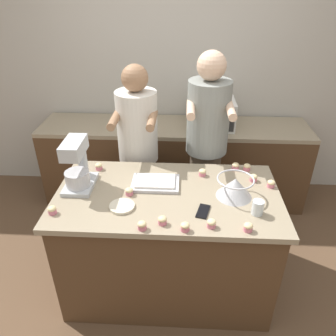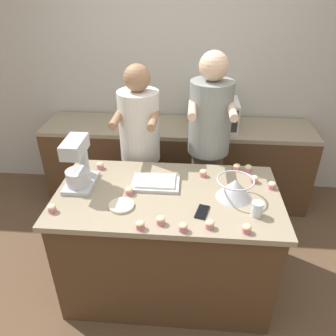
{
  "view_description": "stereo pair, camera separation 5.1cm",
  "coord_description": "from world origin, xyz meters",
  "px_view_note": "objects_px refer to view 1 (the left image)",
  "views": [
    {
      "loc": [
        0.1,
        -1.88,
        2.23
      ],
      "look_at": [
        0.0,
        0.04,
        1.1
      ],
      "focal_mm": 35.0,
      "sensor_mm": 36.0,
      "label": 1
    },
    {
      "loc": [
        0.16,
        -1.88,
        2.23
      ],
      "look_at": [
        0.0,
        0.04,
        1.1
      ],
      "focal_mm": 35.0,
      "sensor_mm": 36.0,
      "label": 2
    }
  ],
  "objects_px": {
    "cupcake_8": "(248,227)",
    "cupcake_11": "(236,166)",
    "cupcake_6": "(247,167)",
    "cupcake_0": "(99,166)",
    "cupcake_4": "(254,178)",
    "mixing_bowl": "(235,187)",
    "cupcake_1": "(211,223)",
    "small_plate": "(122,206)",
    "cupcake_2": "(129,191)",
    "baking_tray": "(155,183)",
    "cupcake_9": "(202,172)",
    "stand_mixer": "(77,167)",
    "cupcake_10": "(52,210)",
    "microwave_oven": "(212,113)",
    "cupcake_12": "(142,225)",
    "cupcake_3": "(185,227)",
    "person_right": "(206,150)",
    "cell_phone": "(203,211)",
    "drinking_glass": "(258,207)",
    "cupcake_7": "(162,220)",
    "cupcake_5": "(271,184)",
    "person_left": "(139,154)"
  },
  "relations": [
    {
      "from": "drinking_glass",
      "to": "cupcake_3",
      "type": "relative_size",
      "value": 1.77
    },
    {
      "from": "baking_tray",
      "to": "cupcake_1",
      "type": "xyz_separation_m",
      "value": [
        0.38,
        -0.45,
        0.01
      ]
    },
    {
      "from": "cupcake_6",
      "to": "cupcake_8",
      "type": "bearing_deg",
      "value": -98.06
    },
    {
      "from": "cell_phone",
      "to": "cupcake_3",
      "type": "xyz_separation_m",
      "value": [
        -0.12,
        -0.18,
        0.02
      ]
    },
    {
      "from": "mixing_bowl",
      "to": "cupcake_1",
      "type": "xyz_separation_m",
      "value": [
        -0.17,
        -0.33,
        -0.05
      ]
    },
    {
      "from": "small_plate",
      "to": "cupcake_2",
      "type": "relative_size",
      "value": 3.05
    },
    {
      "from": "cupcake_10",
      "to": "cupcake_12",
      "type": "xyz_separation_m",
      "value": [
        0.59,
        -0.12,
        0.0
      ]
    },
    {
      "from": "mixing_bowl",
      "to": "baking_tray",
      "type": "distance_m",
      "value": 0.57
    },
    {
      "from": "cupcake_3",
      "to": "cupcake_4",
      "type": "xyz_separation_m",
      "value": [
        0.5,
        0.58,
        0.0
      ]
    },
    {
      "from": "cupcake_10",
      "to": "cupcake_11",
      "type": "xyz_separation_m",
      "value": [
        1.24,
        0.63,
        0.0
      ]
    },
    {
      "from": "cupcake_7",
      "to": "mixing_bowl",
      "type": "bearing_deg",
      "value": 34.18
    },
    {
      "from": "cupcake_0",
      "to": "cupcake_6",
      "type": "relative_size",
      "value": 1.0
    },
    {
      "from": "person_right",
      "to": "cell_phone",
      "type": "bearing_deg",
      "value": -93.93
    },
    {
      "from": "cupcake_3",
      "to": "cupcake_6",
      "type": "distance_m",
      "value": 0.87
    },
    {
      "from": "cupcake_4",
      "to": "cupcake_7",
      "type": "height_order",
      "value": "same"
    },
    {
      "from": "baking_tray",
      "to": "cupcake_4",
      "type": "bearing_deg",
      "value": 7.08
    },
    {
      "from": "cupcake_5",
      "to": "cupcake_0",
      "type": "bearing_deg",
      "value": 172.14
    },
    {
      "from": "cupcake_0",
      "to": "cupcake_1",
      "type": "xyz_separation_m",
      "value": [
        0.84,
        -0.64,
        0.0
      ]
    },
    {
      "from": "microwave_oven",
      "to": "cupcake_1",
      "type": "xyz_separation_m",
      "value": [
        -0.1,
        -1.62,
        -0.08
      ]
    },
    {
      "from": "cupcake_1",
      "to": "person_left",
      "type": "bearing_deg",
      "value": 119.9
    },
    {
      "from": "cupcake_2",
      "to": "cupcake_4",
      "type": "height_order",
      "value": "same"
    },
    {
      "from": "baking_tray",
      "to": "cupcake_2",
      "type": "distance_m",
      "value": 0.22
    },
    {
      "from": "small_plate",
      "to": "cupcake_8",
      "type": "bearing_deg",
      "value": -13.13
    },
    {
      "from": "cupcake_2",
      "to": "cupcake_9",
      "type": "distance_m",
      "value": 0.59
    },
    {
      "from": "stand_mixer",
      "to": "cupcake_0",
      "type": "bearing_deg",
      "value": 72.12
    },
    {
      "from": "cupcake_8",
      "to": "cupcake_10",
      "type": "xyz_separation_m",
      "value": [
        -1.22,
        0.1,
        0.0
      ]
    },
    {
      "from": "cupcake_7",
      "to": "cupcake_9",
      "type": "height_order",
      "value": "same"
    },
    {
      "from": "baking_tray",
      "to": "cupcake_8",
      "type": "xyz_separation_m",
      "value": [
        0.59,
        -0.47,
        0.01
      ]
    },
    {
      "from": "baking_tray",
      "to": "cupcake_5",
      "type": "relative_size",
      "value": 6.25
    },
    {
      "from": "cupcake_1",
      "to": "cupcake_10",
      "type": "distance_m",
      "value": 1.01
    },
    {
      "from": "cupcake_7",
      "to": "cupcake_10",
      "type": "xyz_separation_m",
      "value": [
        -0.71,
        0.06,
        0.0
      ]
    },
    {
      "from": "stand_mixer",
      "to": "mixing_bowl",
      "type": "distance_m",
      "value": 1.1
    },
    {
      "from": "baking_tray",
      "to": "cupcake_9",
      "type": "distance_m",
      "value": 0.38
    },
    {
      "from": "cupcake_0",
      "to": "cupcake_9",
      "type": "relative_size",
      "value": 1.0
    },
    {
      "from": "cupcake_8",
      "to": "cupcake_11",
      "type": "distance_m",
      "value": 0.72
    },
    {
      "from": "cupcake_2",
      "to": "cupcake_11",
      "type": "bearing_deg",
      "value": 26.67
    },
    {
      "from": "microwave_oven",
      "to": "cupcake_1",
      "type": "bearing_deg",
      "value": -93.38
    },
    {
      "from": "cupcake_8",
      "to": "cupcake_0",
      "type": "bearing_deg",
      "value": 147.89
    },
    {
      "from": "cupcake_2",
      "to": "person_right",
      "type": "bearing_deg",
      "value": 50.98
    },
    {
      "from": "cupcake_4",
      "to": "cupcake_12",
      "type": "height_order",
      "value": "same"
    },
    {
      "from": "stand_mixer",
      "to": "small_plate",
      "type": "bearing_deg",
      "value": -34.21
    },
    {
      "from": "cupcake_6",
      "to": "cupcake_0",
      "type": "bearing_deg",
      "value": -177.45
    },
    {
      "from": "baking_tray",
      "to": "microwave_oven",
      "type": "xyz_separation_m",
      "value": [
        0.47,
        1.18,
        0.09
      ]
    },
    {
      "from": "cupcake_4",
      "to": "cupcake_9",
      "type": "distance_m",
      "value": 0.38
    },
    {
      "from": "cupcake_3",
      "to": "cupcake_5",
      "type": "xyz_separation_m",
      "value": [
        0.61,
        0.5,
        0.0
      ]
    },
    {
      "from": "cupcake_0",
      "to": "cupcake_4",
      "type": "distance_m",
      "value": 1.19
    },
    {
      "from": "cupcake_11",
      "to": "cupcake_4",
      "type": "bearing_deg",
      "value": -56.05
    },
    {
      "from": "cupcake_7",
      "to": "cupcake_12",
      "type": "relative_size",
      "value": 1.0
    },
    {
      "from": "cupcake_5",
      "to": "person_right",
      "type": "bearing_deg",
      "value": 128.9
    },
    {
      "from": "cupcake_7",
      "to": "cupcake_3",
      "type": "bearing_deg",
      "value": -20.53
    }
  ]
}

